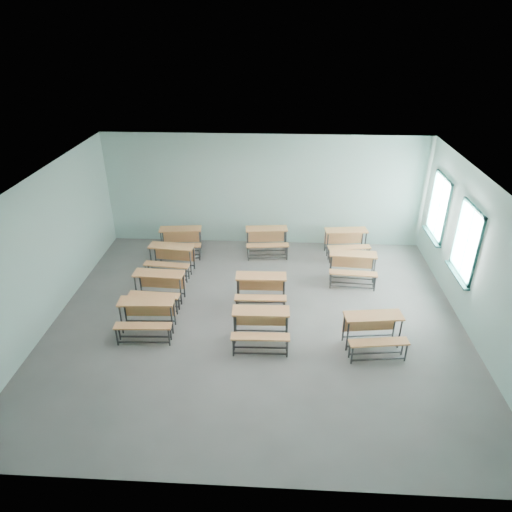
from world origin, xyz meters
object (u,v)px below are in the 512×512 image
(desk_unit_r3c0, at_px, (181,238))
(desk_unit_r3c1, at_px, (267,237))
(desk_unit_r0c2, at_px, (374,328))
(desk_unit_r0c0, at_px, (146,313))
(desk_unit_r0c1, at_px, (261,323))
(desk_unit_r1c0, at_px, (158,284))
(desk_unit_r3c2, at_px, (346,239))
(desk_unit_r2c2, at_px, (353,264))
(desk_unit_r1c1, at_px, (261,287))
(desk_unit_r2c0, at_px, (171,256))

(desk_unit_r3c0, xyz_separation_m, desk_unit_r3c1, (2.40, 0.15, 0.00))
(desk_unit_r0c2, bearing_deg, desk_unit_r3c1, 111.96)
(desk_unit_r0c0, bearing_deg, desk_unit_r0c1, -7.78)
(desk_unit_r1c0, relative_size, desk_unit_r3c2, 0.97)
(desk_unit_r2c2, relative_size, desk_unit_r3c2, 0.98)
(desk_unit_r1c1, relative_size, desk_unit_r2c2, 0.97)
(desk_unit_r1c0, bearing_deg, desk_unit_r3c0, 92.38)
(desk_unit_r2c0, xyz_separation_m, desk_unit_r3c1, (2.44, 1.23, 0.00))
(desk_unit_r0c0, bearing_deg, desk_unit_r3c2, 36.82)
(desk_unit_r0c0, relative_size, desk_unit_r1c1, 1.01)
(desk_unit_r0c2, relative_size, desk_unit_r1c1, 1.06)
(desk_unit_r0c1, relative_size, desk_unit_r3c1, 0.96)
(desk_unit_r0c1, relative_size, desk_unit_r1c1, 1.00)
(desk_unit_r0c1, bearing_deg, desk_unit_r1c1, 91.00)
(desk_unit_r0c0, xyz_separation_m, desk_unit_r1c0, (-0.03, 1.15, 0.00))
(desk_unit_r2c0, bearing_deg, desk_unit_r2c2, 3.82)
(desk_unit_r2c2, distance_m, desk_unit_r3c2, 1.41)
(desk_unit_r1c1, xyz_separation_m, desk_unit_r3c0, (-2.36, 2.47, 0.00))
(desk_unit_r3c0, bearing_deg, desk_unit_r2c0, -98.38)
(desk_unit_r2c0, height_order, desk_unit_r3c1, same)
(desk_unit_r0c1, xyz_separation_m, desk_unit_r3c0, (-2.42, 3.85, 0.00))
(desk_unit_r1c0, height_order, desk_unit_r3c0, same)
(desk_unit_r0c0, xyz_separation_m, desk_unit_r2c2, (4.60, 2.39, 0.00))
(desk_unit_r1c0, bearing_deg, desk_unit_r2c0, 93.52)
(desk_unit_r0c2, xyz_separation_m, desk_unit_r3c0, (-4.68, 3.90, 0.00))
(desk_unit_r2c0, bearing_deg, desk_unit_r1c1, -24.17)
(desk_unit_r0c0, distance_m, desk_unit_r0c1, 2.42)
(desk_unit_r2c2, distance_m, desk_unit_r3c1, 2.61)
(desk_unit_r2c0, bearing_deg, desk_unit_r1c0, -83.45)
(desk_unit_r0c2, bearing_deg, desk_unit_r1c1, 140.96)
(desk_unit_r0c1, relative_size, desk_unit_r1c0, 0.99)
(desk_unit_r3c1, distance_m, desk_unit_r3c2, 2.22)
(desk_unit_r1c0, distance_m, desk_unit_r3c1, 3.58)
(desk_unit_r1c0, xyz_separation_m, desk_unit_r2c2, (4.63, 1.24, 0.00))
(desk_unit_r0c0, relative_size, desk_unit_r3c0, 0.96)
(desk_unit_r0c0, bearing_deg, desk_unit_r0c2, -5.86)
(desk_unit_r3c0, height_order, desk_unit_r3c2, same)
(desk_unit_r3c2, bearing_deg, desk_unit_r0c0, -147.04)
(desk_unit_r0c0, bearing_deg, desk_unit_r2c0, 88.42)
(desk_unit_r1c1, height_order, desk_unit_r2c0, same)
(desk_unit_r3c1, relative_size, desk_unit_r3c2, 1.00)
(desk_unit_r0c0, height_order, desk_unit_r0c1, same)
(desk_unit_r0c0, xyz_separation_m, desk_unit_r3c1, (2.40, 3.79, 0.00))
(desk_unit_r0c0, relative_size, desk_unit_r0c1, 1.01)
(desk_unit_r0c0, xyz_separation_m, desk_unit_r0c2, (4.67, -0.26, 0.00))
(desk_unit_r0c1, distance_m, desk_unit_r1c1, 1.39)
(desk_unit_r2c0, bearing_deg, desk_unit_r3c1, 32.66)
(desk_unit_r3c0, bearing_deg, desk_unit_r1c0, -96.89)
(desk_unit_r3c2, bearing_deg, desk_unit_r3c1, 173.73)
(desk_unit_r2c2, xyz_separation_m, desk_unit_r3c2, (0.01, 1.41, 0.00))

